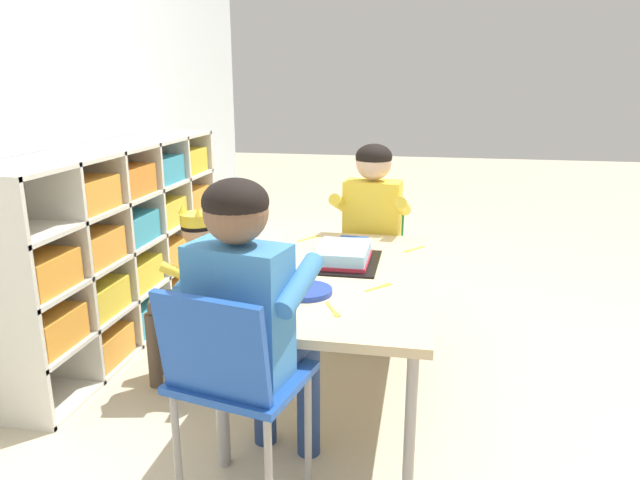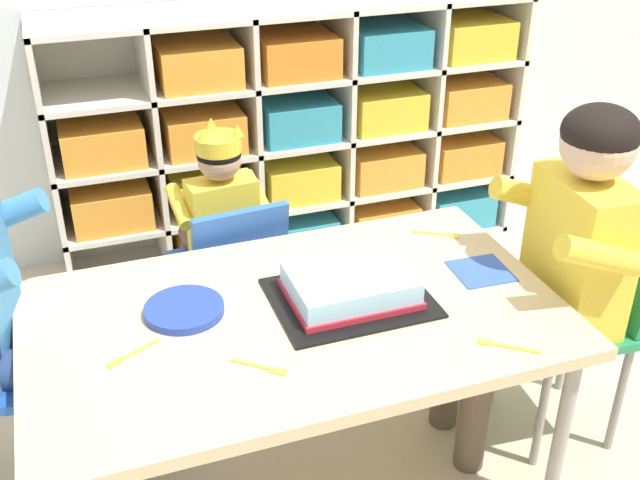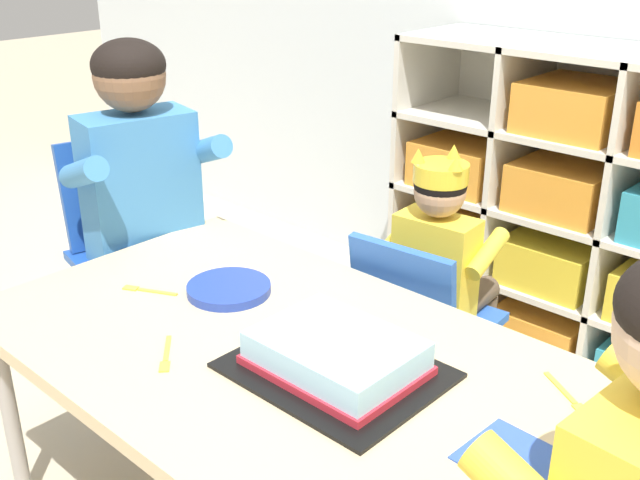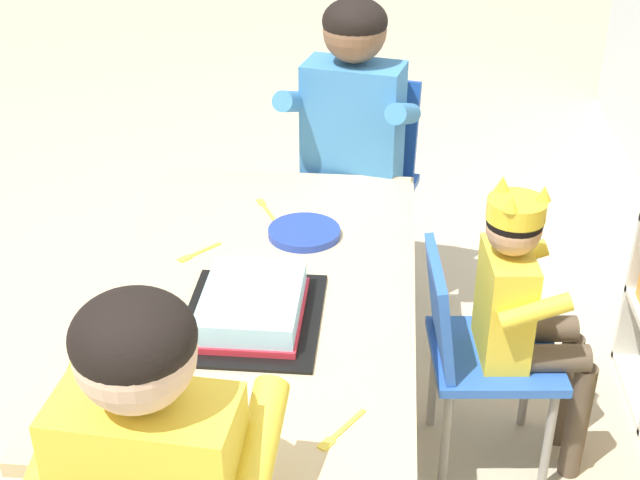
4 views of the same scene
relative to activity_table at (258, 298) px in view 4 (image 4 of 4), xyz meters
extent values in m
plane|color=beige|center=(0.00, 0.00, -0.51)|extent=(16.00, 16.00, 0.00)
cube|color=#D1B789|center=(0.00, 0.00, 0.02)|extent=(1.31, 0.77, 0.03)
cylinder|color=#9E9993|center=(-0.59, -0.33, -0.25)|extent=(0.04, 0.04, 0.51)
cylinder|color=#9E9993|center=(-0.59, 0.33, -0.25)|extent=(0.04, 0.04, 0.51)
cube|color=blue|center=(-0.04, 0.60, -0.16)|extent=(0.35, 0.35, 0.03)
cube|color=blue|center=(-0.02, 0.45, -0.02)|extent=(0.30, 0.09, 0.27)
cylinder|color=gray|center=(0.08, 0.74, -0.34)|extent=(0.02, 0.02, 0.33)
cylinder|color=gray|center=(-0.18, 0.72, -0.34)|extent=(0.02, 0.02, 0.33)
cylinder|color=gray|center=(0.10, 0.48, -0.34)|extent=(0.02, 0.02, 0.33)
cylinder|color=gray|center=(-0.15, 0.46, -0.34)|extent=(0.02, 0.02, 0.33)
cube|color=yellow|center=(-0.04, 0.61, -0.01)|extent=(0.22, 0.13, 0.29)
sphere|color=tan|center=(-0.04, 0.61, 0.21)|extent=(0.13, 0.13, 0.13)
ellipsoid|color=black|center=(-0.04, 0.61, 0.23)|extent=(0.14, 0.14, 0.10)
cylinder|color=yellow|center=(-0.04, 0.61, 0.26)|extent=(0.14, 0.14, 0.05)
cone|color=yellow|center=(-0.04, 0.67, 0.30)|extent=(0.04, 0.04, 0.04)
cone|color=yellow|center=(0.02, 0.59, 0.30)|extent=(0.04, 0.04, 0.04)
cone|color=yellow|center=(-0.09, 0.58, 0.30)|extent=(0.04, 0.04, 0.04)
cylinder|color=brown|center=(0.02, 0.72, -0.13)|extent=(0.09, 0.22, 0.07)
cylinder|color=brown|center=(-0.11, 0.71, -0.13)|extent=(0.09, 0.22, 0.07)
cylinder|color=brown|center=(0.01, 0.83, -0.33)|extent=(0.06, 0.06, 0.35)
cylinder|color=brown|center=(-0.12, 0.81, -0.33)|extent=(0.06, 0.06, 0.35)
cylinder|color=yellow|center=(0.08, 0.66, 0.05)|extent=(0.06, 0.18, 0.10)
cylinder|color=yellow|center=(-0.17, 0.64, 0.05)|extent=(0.06, 0.18, 0.10)
cube|color=#1E4CA8|center=(-0.74, 0.19, -0.06)|extent=(0.41, 0.44, 0.03)
cube|color=#1E4CA8|center=(-0.90, 0.23, 0.11)|extent=(0.14, 0.36, 0.32)
cylinder|color=gray|center=(-0.64, 0.01, -0.29)|extent=(0.02, 0.02, 0.43)
cylinder|color=gray|center=(-0.57, 0.32, -0.29)|extent=(0.02, 0.02, 0.43)
cylinder|color=gray|center=(-0.91, 0.07, -0.29)|extent=(0.02, 0.02, 0.43)
cylinder|color=gray|center=(-0.85, 0.38, -0.29)|extent=(0.02, 0.02, 0.43)
cube|color=#3D7FBC|center=(-0.74, 0.19, 0.16)|extent=(0.22, 0.33, 0.42)
sphere|color=brown|center=(-0.74, 0.19, 0.46)|extent=(0.19, 0.19, 0.19)
ellipsoid|color=black|center=(-0.74, 0.19, 0.49)|extent=(0.19, 0.19, 0.14)
cylinder|color=navy|center=(-0.62, 0.07, -0.02)|extent=(0.31, 0.16, 0.10)
cylinder|color=navy|center=(-0.58, 0.25, -0.02)|extent=(0.31, 0.16, 0.10)
cylinder|color=navy|center=(-0.47, 0.04, -0.28)|extent=(0.08, 0.08, 0.45)
cylinder|color=navy|center=(-0.43, 0.22, -0.28)|extent=(0.08, 0.08, 0.45)
cylinder|color=#3D7FBC|center=(-0.72, 0.01, 0.25)|extent=(0.26, 0.12, 0.14)
cylinder|color=#3D7FBC|center=(-0.65, 0.35, 0.25)|extent=(0.26, 0.12, 0.14)
sphere|color=#DBB293|center=(0.77, -0.06, 0.40)|extent=(0.19, 0.19, 0.19)
ellipsoid|color=black|center=(0.77, -0.06, 0.43)|extent=(0.19, 0.19, 0.14)
cylinder|color=yellow|center=(0.73, 0.12, 0.19)|extent=(0.25, 0.08, 0.14)
cylinder|color=yellow|center=(0.70, -0.22, 0.19)|extent=(0.25, 0.08, 0.14)
cube|color=black|center=(0.15, 0.01, 0.04)|extent=(0.39, 0.32, 0.01)
cube|color=#9ED1EF|center=(0.15, 0.01, 0.08)|extent=(0.30, 0.22, 0.07)
cube|color=red|center=(0.15, 0.01, 0.05)|extent=(0.31, 0.23, 0.02)
cylinder|color=#233DA3|center=(-0.26, 0.09, 0.05)|extent=(0.20, 0.20, 0.02)
cube|color=#3356B7|center=(0.53, 0.02, 0.04)|extent=(0.15, 0.15, 0.00)
cube|color=yellow|center=(0.43, -0.31, 0.04)|extent=(0.09, 0.07, 0.00)
cube|color=yellow|center=(0.38, -0.27, 0.04)|extent=(0.04, 0.04, 0.00)
cube|color=yellow|center=(-0.38, -0.02, 0.04)|extent=(0.09, 0.05, 0.00)
cube|color=yellow|center=(-0.44, -0.06, 0.04)|extent=(0.04, 0.03, 0.00)
cube|color=yellow|center=(-0.16, -0.16, 0.04)|extent=(0.08, 0.07, 0.00)
cube|color=yellow|center=(-0.11, -0.21, 0.04)|extent=(0.04, 0.04, 0.00)
cube|color=yellow|center=(0.49, 0.25, 0.04)|extent=(0.09, 0.06, 0.00)
cube|color=yellow|center=(0.55, 0.22, 0.04)|extent=(0.04, 0.04, 0.00)
camera|label=1|loc=(-2.29, -0.34, 0.84)|focal=32.67mm
camera|label=2|loc=(-0.47, -1.49, 1.12)|focal=43.27mm
camera|label=3|loc=(0.97, -0.92, 0.85)|focal=42.58mm
camera|label=4|loc=(1.82, 0.31, 1.20)|focal=49.58mm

